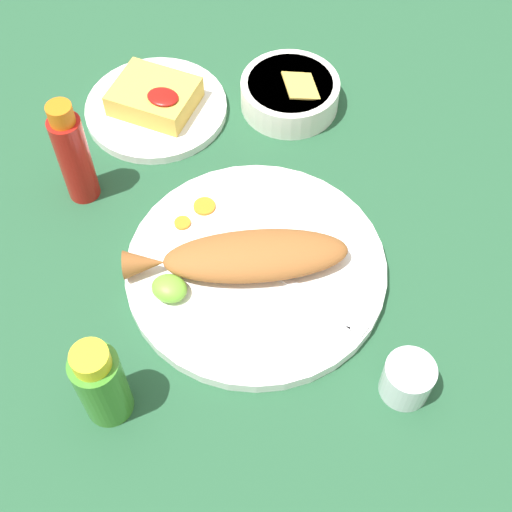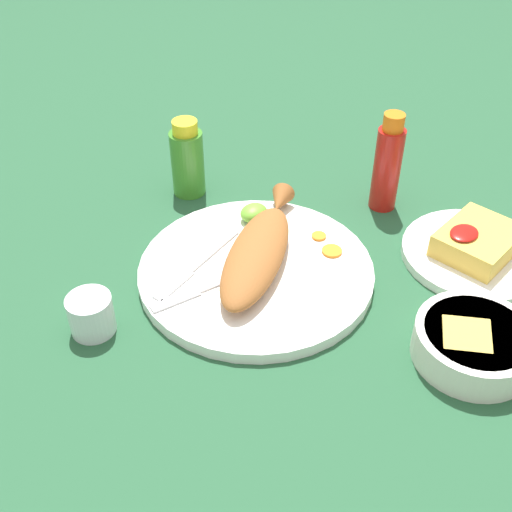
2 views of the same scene
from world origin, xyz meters
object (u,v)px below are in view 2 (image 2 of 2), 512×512
(fried_fish, at_px, (258,251))
(side_plate_fries, at_px, (475,254))
(fork_near, at_px, (204,289))
(guacamole_bowl, at_px, (474,342))
(main_plate, at_px, (256,271))
(salt_cup, at_px, (92,316))
(fork_far, at_px, (193,268))
(hot_sauce_bottle_green, at_px, (187,160))
(hot_sauce_bottle_red, at_px, (387,165))

(fried_fish, bearing_deg, side_plate_fries, 110.74)
(fork_near, bearing_deg, guacamole_bowl, 131.47)
(main_plate, bearing_deg, salt_cup, -20.75)
(fork_far, bearing_deg, fork_near, 56.74)
(fried_fish, xyz_separation_m, hot_sauce_bottle_green, (-0.08, -0.23, 0.02))
(hot_sauce_bottle_green, height_order, side_plate_fries, hot_sauce_bottle_green)
(fork_far, bearing_deg, salt_cup, -16.46)
(hot_sauce_bottle_red, distance_m, salt_cup, 0.52)
(main_plate, bearing_deg, guacamole_bowl, 102.88)
(fork_far, distance_m, side_plate_fries, 0.42)
(guacamole_bowl, bearing_deg, fork_far, -69.93)
(fried_fish, distance_m, fork_near, 0.10)
(main_plate, xyz_separation_m, fork_far, (0.06, -0.06, 0.01))
(fried_fish, bearing_deg, salt_cup, -45.93)
(fork_near, xyz_separation_m, fork_far, (-0.02, -0.04, 0.00))
(hot_sauce_bottle_green, distance_m, side_plate_fries, 0.48)
(fried_fish, relative_size, guacamole_bowl, 1.87)
(main_plate, bearing_deg, side_plate_fries, 139.98)
(side_plate_fries, bearing_deg, fork_far, -40.90)
(fork_near, xyz_separation_m, guacamole_bowl, (-0.15, 0.33, 0.01))
(side_plate_fries, bearing_deg, fried_fish, -41.99)
(fork_near, height_order, fork_far, same)
(main_plate, relative_size, fork_far, 1.84)
(hot_sauce_bottle_green, height_order, guacamole_bowl, hot_sauce_bottle_green)
(side_plate_fries, bearing_deg, hot_sauce_bottle_green, -69.61)
(hot_sauce_bottle_green, bearing_deg, fried_fish, 71.74)
(main_plate, distance_m, side_plate_fries, 0.33)
(hot_sauce_bottle_green, xyz_separation_m, side_plate_fries, (-0.17, 0.45, -0.06))
(fried_fish, height_order, salt_cup, fried_fish)
(main_plate, height_order, guacamole_bowl, guacamole_bowl)
(salt_cup, bearing_deg, fried_fish, 161.34)
(fried_fish, distance_m, fork_far, 0.10)
(fried_fish, bearing_deg, fork_far, -64.40)
(main_plate, relative_size, hot_sauce_bottle_green, 2.54)
(hot_sauce_bottle_green, bearing_deg, side_plate_fries, 110.39)
(fork_far, distance_m, hot_sauce_bottle_green, 0.23)
(fork_near, height_order, guacamole_bowl, guacamole_bowl)
(fork_near, height_order, salt_cup, salt_cup)
(fork_near, xyz_separation_m, hot_sauce_bottle_red, (-0.36, 0.05, 0.06))
(fried_fish, height_order, hot_sauce_bottle_red, hot_sauce_bottle_red)
(fork_far, height_order, side_plate_fries, fork_far)
(side_plate_fries, xyz_separation_m, guacamole_bowl, (0.18, 0.09, 0.02))
(hot_sauce_bottle_red, distance_m, hot_sauce_bottle_green, 0.33)
(fork_near, height_order, side_plate_fries, fork_near)
(fork_near, relative_size, hot_sauce_bottle_red, 1.08)
(main_plate, xyz_separation_m, salt_cup, (0.22, -0.09, 0.01))
(fried_fish, bearing_deg, main_plate, 0.00)
(fried_fish, distance_m, side_plate_fries, 0.33)
(fork_far, bearing_deg, fried_fish, 134.36)
(salt_cup, relative_size, guacamole_bowl, 0.40)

